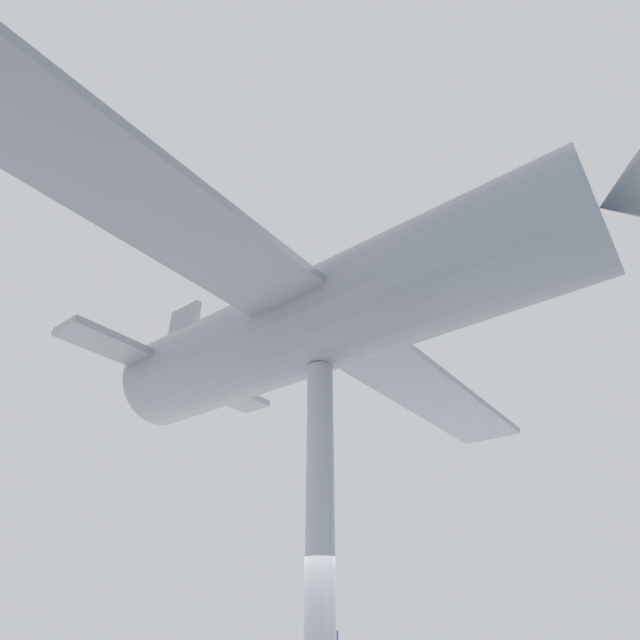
# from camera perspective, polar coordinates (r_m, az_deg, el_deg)

# --- Properties ---
(support_pylon_central) EXTENTS (0.50, 0.50, 5.95)m
(support_pylon_central) POSITION_cam_1_polar(r_m,az_deg,el_deg) (9.11, 0.00, -22.47)
(support_pylon_central) COLOR #B7B7BC
(support_pylon_central) RESTS_ON ground_plane
(suspended_airplane) EXTENTS (19.41, 12.50, 3.30)m
(suspended_airplane) POSITION_cam_1_polar(r_m,az_deg,el_deg) (10.40, 1.19, 0.53)
(suspended_airplane) COLOR #93999E
(suspended_airplane) RESTS_ON support_pylon_central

